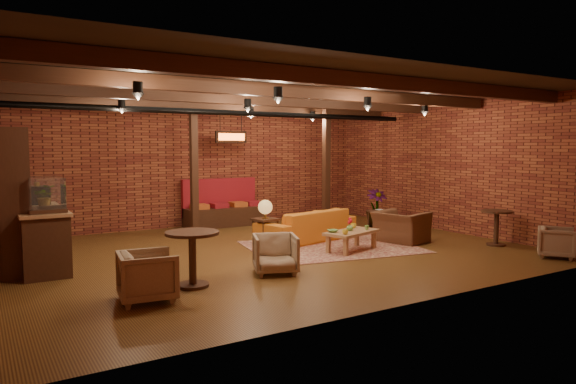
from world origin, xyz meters
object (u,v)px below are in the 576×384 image
sofa (307,225)px  side_table_book (378,212)px  armchair_b (275,252)px  coffee_table (351,233)px  plant_tall (377,171)px  armchair_right (401,222)px  armchair_a (148,274)px  round_table_right (497,222)px  round_table_left (192,249)px  armchair_far (557,241)px  side_table_lamp (265,211)px

sofa → side_table_book: bearing=170.4°
sofa → armchair_b: size_ratio=3.32×
coffee_table → plant_tall: (2.54, 2.14, 1.12)m
armchair_right → plant_tall: (0.99, 1.95, 1.03)m
armchair_a → round_table_right: bearing=-81.9°
armchair_right → round_table_left: bearing=87.1°
armchair_a → side_table_book: (6.55, 2.75, 0.11)m
armchair_a → armchair_far: (7.42, -1.30, -0.06)m
side_table_lamp → armchair_far: size_ratio=1.53×
armchair_right → round_table_right: size_ratio=1.39×
round_table_left → side_table_book: 6.24m
armchair_b → armchair_far: armchair_b is taller
armchair_b → side_table_book: size_ratio=1.17×
sofa → side_table_lamp: size_ratio=2.46×
armchair_right → round_table_right: (1.46, -1.34, 0.05)m
coffee_table → armchair_right: 1.57m
armchair_far → round_table_right: bearing=53.2°
armchair_b → coffee_table: bearing=41.8°
sofa → round_table_right: (3.14, -2.57, 0.15)m
armchair_b → round_table_right: (5.23, -0.36, 0.14)m
armchair_a → armchair_far: 7.53m
sofa → armchair_a: 5.08m
armchair_b → armchair_far: (5.17, -1.72, -0.04)m
armchair_a → side_table_lamp: bearing=-43.3°
armchair_b → round_table_right: 5.24m
side_table_book → coffee_table: bearing=-143.5°
sofa → armchair_far: sofa is taller
armchair_b → plant_tall: (4.76, 2.93, 1.12)m
round_table_left → plant_tall: (6.23, 2.99, 0.92)m
coffee_table → plant_tall: plant_tall is taller
sofa → coffee_table: (0.13, -1.42, 0.02)m
armchair_right → plant_tall: size_ratio=0.35×
armchair_b → armchair_a: bearing=-147.4°
side_table_lamp → side_table_book: (3.23, 0.06, -0.25)m
side_table_lamp → round_table_right: bearing=-32.4°
sofa → armchair_b: 3.05m
side_table_lamp → armchair_a: (-3.32, -2.69, -0.36)m
armchair_b → armchair_right: 3.90m
sofa → armchair_far: 4.99m
sofa → round_table_left: size_ratio=2.86×
side_table_lamp → armchair_right: 3.01m
coffee_table → side_table_book: size_ratio=2.14×
round_table_left → plant_tall: size_ratio=0.28×
armchair_a → side_table_book: 7.11m
side_table_book → plant_tall: bearing=52.5°
round_table_left → side_table_book: size_ratio=1.37×
armchair_b → round_table_right: size_ratio=0.96×
sofa → round_table_left: 4.22m
coffee_table → armchair_a: (-4.47, -1.21, 0.01)m
side_table_lamp → round_table_right: 4.93m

